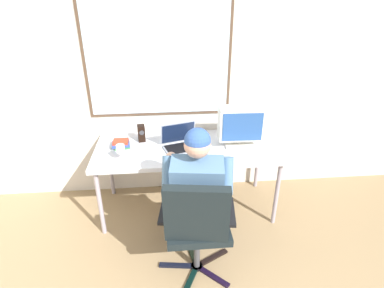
{
  "coord_description": "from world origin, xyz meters",
  "views": [
    {
      "loc": [
        -0.44,
        -0.6,
        2.1
      ],
      "look_at": [
        -0.23,
        1.67,
        0.96
      ],
      "focal_mm": 28.93,
      "sensor_mm": 36.0,
      "label": 1
    }
  ],
  "objects_px": {
    "crt_monitor": "(240,124)",
    "desk_speaker": "(141,133)",
    "wine_glass": "(121,149)",
    "person_seated": "(197,191)",
    "office_chair": "(197,223)",
    "book_stack": "(121,144)",
    "desk": "(188,151)",
    "laptop": "(181,141)"
  },
  "relations": [
    {
      "from": "laptop",
      "to": "book_stack",
      "type": "xyz_separation_m",
      "value": [
        -0.58,
        0.03,
        -0.03
      ]
    },
    {
      "from": "person_seated",
      "to": "desk",
      "type": "bearing_deg",
      "value": 92.34
    },
    {
      "from": "crt_monitor",
      "to": "office_chair",
      "type": "bearing_deg",
      "value": -119.26
    },
    {
      "from": "office_chair",
      "to": "wine_glass",
      "type": "height_order",
      "value": "office_chair"
    },
    {
      "from": "office_chair",
      "to": "wine_glass",
      "type": "relative_size",
      "value": 6.41
    },
    {
      "from": "desk",
      "to": "office_chair",
      "type": "distance_m",
      "value": 0.93
    },
    {
      "from": "desk",
      "to": "crt_monitor",
      "type": "height_order",
      "value": "crt_monitor"
    },
    {
      "from": "laptop",
      "to": "book_stack",
      "type": "relative_size",
      "value": 2.23
    },
    {
      "from": "wine_glass",
      "to": "desk_speaker",
      "type": "relative_size",
      "value": 0.9
    },
    {
      "from": "office_chair",
      "to": "crt_monitor",
      "type": "relative_size",
      "value": 2.28
    },
    {
      "from": "desk_speaker",
      "to": "book_stack",
      "type": "xyz_separation_m",
      "value": [
        -0.19,
        -0.13,
        -0.05
      ]
    },
    {
      "from": "office_chair",
      "to": "wine_glass",
      "type": "distance_m",
      "value": 0.97
    },
    {
      "from": "person_seated",
      "to": "desk_speaker",
      "type": "distance_m",
      "value": 0.98
    },
    {
      "from": "laptop",
      "to": "desk_speaker",
      "type": "relative_size",
      "value": 2.49
    },
    {
      "from": "crt_monitor",
      "to": "book_stack",
      "type": "relative_size",
      "value": 2.27
    },
    {
      "from": "wine_glass",
      "to": "book_stack",
      "type": "bearing_deg",
      "value": 96.81
    },
    {
      "from": "wine_glass",
      "to": "office_chair",
      "type": "bearing_deg",
      "value": -49.22
    },
    {
      "from": "person_seated",
      "to": "crt_monitor",
      "type": "distance_m",
      "value": 0.87
    },
    {
      "from": "crt_monitor",
      "to": "wine_glass",
      "type": "height_order",
      "value": "crt_monitor"
    },
    {
      "from": "person_seated",
      "to": "book_stack",
      "type": "distance_m",
      "value": 0.98
    },
    {
      "from": "book_stack",
      "to": "office_chair",
      "type": "bearing_deg",
      "value": -56.37
    },
    {
      "from": "crt_monitor",
      "to": "desk_speaker",
      "type": "distance_m",
      "value": 0.99
    },
    {
      "from": "office_chair",
      "to": "crt_monitor",
      "type": "xyz_separation_m",
      "value": [
        0.52,
        0.92,
        0.38
      ]
    },
    {
      "from": "office_chair",
      "to": "book_stack",
      "type": "xyz_separation_m",
      "value": [
        -0.64,
        0.96,
        0.2
      ]
    },
    {
      "from": "crt_monitor",
      "to": "book_stack",
      "type": "bearing_deg",
      "value": 177.97
    },
    {
      "from": "desk_speaker",
      "to": "book_stack",
      "type": "height_order",
      "value": "desk_speaker"
    },
    {
      "from": "desk_speaker",
      "to": "book_stack",
      "type": "bearing_deg",
      "value": -145.46
    },
    {
      "from": "crt_monitor",
      "to": "wine_glass",
      "type": "bearing_deg",
      "value": -169.19
    },
    {
      "from": "crt_monitor",
      "to": "desk_speaker",
      "type": "xyz_separation_m",
      "value": [
        -0.96,
        0.17,
        -0.13
      ]
    },
    {
      "from": "office_chair",
      "to": "desk_speaker",
      "type": "xyz_separation_m",
      "value": [
        -0.45,
        1.09,
        0.25
      ]
    },
    {
      "from": "office_chair",
      "to": "wine_glass",
      "type": "bearing_deg",
      "value": 130.78
    },
    {
      "from": "office_chair",
      "to": "book_stack",
      "type": "bearing_deg",
      "value": 123.63
    },
    {
      "from": "wine_glass",
      "to": "laptop",
      "type": "bearing_deg",
      "value": 22.05
    },
    {
      "from": "desk",
      "to": "wine_glass",
      "type": "xyz_separation_m",
      "value": [
        -0.61,
        -0.21,
        0.15
      ]
    },
    {
      "from": "book_stack",
      "to": "wine_glass",
      "type": "bearing_deg",
      "value": -83.19
    },
    {
      "from": "crt_monitor",
      "to": "desk_speaker",
      "type": "height_order",
      "value": "crt_monitor"
    },
    {
      "from": "wine_glass",
      "to": "crt_monitor",
      "type": "bearing_deg",
      "value": 10.81
    },
    {
      "from": "desk_speaker",
      "to": "person_seated",
      "type": "bearing_deg",
      "value": -60.38
    },
    {
      "from": "office_chair",
      "to": "desk",
      "type": "bearing_deg",
      "value": 89.82
    },
    {
      "from": "desk",
      "to": "office_chair",
      "type": "relative_size",
      "value": 1.85
    },
    {
      "from": "desk_speaker",
      "to": "laptop",
      "type": "bearing_deg",
      "value": -23.38
    },
    {
      "from": "office_chair",
      "to": "book_stack",
      "type": "distance_m",
      "value": 1.17
    }
  ]
}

